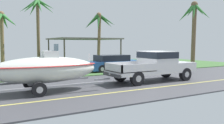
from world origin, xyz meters
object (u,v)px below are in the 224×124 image
(carport_awning, at_px, (84,39))
(palm_tree_mid, at_px, (98,25))
(pickup_truck_towing, at_px, (157,64))
(palm_tree_near_left, at_px, (1,25))
(palm_tree_near_right, at_px, (194,18))
(palm_tree_far_left, at_px, (37,12))
(parked_sedan_near, at_px, (114,63))
(boat_on_trailer, at_px, (45,70))

(carport_awning, bearing_deg, palm_tree_mid, -84.03)
(pickup_truck_towing, distance_m, palm_tree_near_left, 16.17)
(palm_tree_mid, bearing_deg, palm_tree_near_right, -29.97)
(palm_tree_mid, height_order, palm_tree_far_left, palm_tree_far_left)
(carport_awning, height_order, palm_tree_far_left, palm_tree_far_left)
(parked_sedan_near, height_order, palm_tree_far_left, palm_tree_far_left)
(boat_on_trailer, height_order, palm_tree_near_left, palm_tree_near_left)
(palm_tree_near_left, relative_size, palm_tree_mid, 1.02)
(parked_sedan_near, relative_size, palm_tree_near_right, 0.73)
(pickup_truck_towing, relative_size, palm_tree_near_right, 0.91)
(palm_tree_mid, relative_size, palm_tree_far_left, 0.76)
(palm_tree_near_left, bearing_deg, parked_sedan_near, -46.62)
(boat_on_trailer, bearing_deg, palm_tree_far_left, 78.19)
(pickup_truck_towing, distance_m, palm_tree_far_left, 15.45)
(pickup_truck_towing, relative_size, palm_tree_near_left, 1.07)
(palm_tree_near_left, bearing_deg, palm_tree_mid, -27.31)
(boat_on_trailer, height_order, palm_tree_near_right, palm_tree_near_right)
(palm_tree_mid, bearing_deg, carport_awning, 95.97)
(palm_tree_near_left, bearing_deg, boat_on_trailer, -87.99)
(palm_tree_near_left, height_order, palm_tree_far_left, palm_tree_far_left)
(palm_tree_mid, distance_m, palm_tree_far_left, 6.72)
(parked_sedan_near, xyz_separation_m, palm_tree_near_right, (8.67, -0.78, 4.12))
(parked_sedan_near, height_order, palm_tree_near_left, palm_tree_near_left)
(boat_on_trailer, bearing_deg, carport_awning, 59.46)
(carport_awning, xyz_separation_m, palm_tree_near_right, (8.44, -7.59, 2.02))
(palm_tree_near_right, bearing_deg, pickup_truck_towing, -150.61)
(boat_on_trailer, relative_size, carport_awning, 0.96)
(parked_sedan_near, bearing_deg, carport_awning, 88.06)
(palm_tree_far_left, bearing_deg, pickup_truck_towing, -74.56)
(pickup_truck_towing, bearing_deg, palm_tree_far_left, 105.44)
(carport_awning, height_order, palm_tree_near_left, palm_tree_near_left)
(pickup_truck_towing, height_order, parked_sedan_near, pickup_truck_towing)
(palm_tree_near_left, bearing_deg, pickup_truck_towing, -62.22)
(pickup_truck_towing, relative_size, parked_sedan_near, 1.24)
(pickup_truck_towing, height_order, palm_tree_near_left, palm_tree_near_left)
(carport_awning, relative_size, palm_tree_mid, 1.25)
(carport_awning, height_order, palm_tree_near_right, palm_tree_near_right)
(palm_tree_near_right, bearing_deg, carport_awning, 138.02)
(palm_tree_near_left, height_order, palm_tree_near_right, palm_tree_near_right)
(boat_on_trailer, bearing_deg, parked_sedan_near, 38.94)
(boat_on_trailer, relative_size, palm_tree_mid, 1.19)
(boat_on_trailer, xyz_separation_m, palm_tree_near_right, (15.92, 5.07, 3.72))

